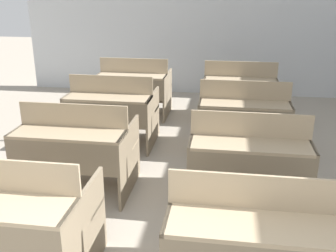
{
  "coord_description": "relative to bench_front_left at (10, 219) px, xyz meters",
  "views": [
    {
      "loc": [
        0.45,
        -0.74,
        2.05
      ],
      "look_at": [
        -0.07,
        2.74,
        0.79
      ],
      "focal_mm": 42.0,
      "sensor_mm": 36.0,
      "label": 1
    }
  ],
  "objects": [
    {
      "name": "bench_second_left",
      "position": [
        -0.01,
        1.32,
        0.0
      ],
      "size": [
        1.11,
        0.83,
        0.95
      ],
      "color": "#786952",
      "rests_on": "ground_plane"
    },
    {
      "name": "bench_back_right",
      "position": [
        1.7,
        3.89,
        0.0
      ],
      "size": [
        1.11,
        0.83,
        0.95
      ],
      "color": "#7D6E57",
      "rests_on": "ground_plane"
    },
    {
      "name": "bench_front_right",
      "position": [
        1.7,
        0.02,
        0.0
      ],
      "size": [
        1.11,
        0.83,
        0.95
      ],
      "color": "#786952",
      "rests_on": "ground_plane"
    },
    {
      "name": "bench_second_right",
      "position": [
        1.73,
        1.3,
        0.0
      ],
      "size": [
        1.11,
        0.83,
        0.95
      ],
      "color": "#7A6B54",
      "rests_on": "ground_plane"
    },
    {
      "name": "bench_third_left",
      "position": [
        -0.01,
        2.62,
        0.0
      ],
      "size": [
        1.11,
        0.83,
        0.95
      ],
      "color": "#7B6C55",
      "rests_on": "ground_plane"
    },
    {
      "name": "bench_front_left",
      "position": [
        0.0,
        0.0,
        0.0
      ],
      "size": [
        1.11,
        0.83,
        0.95
      ],
      "color": "#7D6E57",
      "rests_on": "ground_plane"
    },
    {
      "name": "bench_third_right",
      "position": [
        1.72,
        2.59,
        0.0
      ],
      "size": [
        1.11,
        0.83,
        0.95
      ],
      "color": "#7A6B54",
      "rests_on": "ground_plane"
    },
    {
      "name": "bench_back_left",
      "position": [
        -0.0,
        3.92,
        0.0
      ],
      "size": [
        1.11,
        0.83,
        0.95
      ],
      "color": "#81725B",
      "rests_on": "ground_plane"
    },
    {
      "name": "wall_back",
      "position": [
        1.03,
        5.53,
        1.03
      ],
      "size": [
        7.1,
        0.06,
        3.02
      ],
      "color": "silver",
      "rests_on": "ground_plane"
    }
  ]
}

